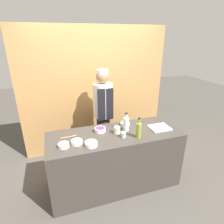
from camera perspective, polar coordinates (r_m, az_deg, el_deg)
The scene contains 15 objects.
ground_plane at distance 3.25m, azimuth 0.85°, elevation -20.71°, with size 14.00×14.00×0.00m, color #4C4742.
cabinet_wall at distance 3.70m, azimuth -5.31°, elevation 6.30°, with size 2.80×0.18×2.40m.
counter at distance 2.96m, azimuth 0.90°, elevation -14.29°, with size 1.94×0.72×0.90m.
sauce_bowl_yellow at distance 2.94m, azimuth 4.01°, elevation -3.63°, with size 0.14×0.14×0.05m.
sauce_bowl_green at distance 2.50m, azimuth -10.70°, elevation -8.93°, with size 0.15×0.15×0.05m.
sauce_bowl_purple at distance 2.76m, azimuth -3.67°, elevation -5.36°, with size 0.16×0.16×0.06m.
sauce_bowl_white at distance 2.43m, azimuth -6.37°, elevation -9.57°, with size 0.16×0.16×0.06m.
sauce_bowl_orange at distance 2.47m, azimuth -14.52°, elevation -9.73°, with size 0.14×0.14×0.05m.
cutting_board at distance 2.95m, azimuth 14.29°, elevation -4.63°, with size 0.30×0.25×0.02m.
bottle_clear at distance 2.75m, azimuth 4.30°, elevation -3.57°, with size 0.09×0.09×0.28m.
bottle_oil at distance 2.58m, azimuth 8.12°, elevation -5.43°, with size 0.07×0.07×0.30m.
cup_cream at distance 2.70m, azimuth 1.50°, elevation -5.51°, with size 0.09×0.09×0.10m.
cup_steel at distance 2.60m, azimuth 3.46°, elevation -6.96°, with size 0.07×0.07×0.08m.
wooden_spoon at distance 2.68m, azimuth -12.63°, elevation -7.35°, with size 0.22×0.04×0.02m.
chef_center at distance 3.33m, azimuth -2.68°, elevation -0.33°, with size 0.34×0.34×1.70m.
Camera 1 is at (-0.79, -2.24, 2.21)m, focal length 30.00 mm.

